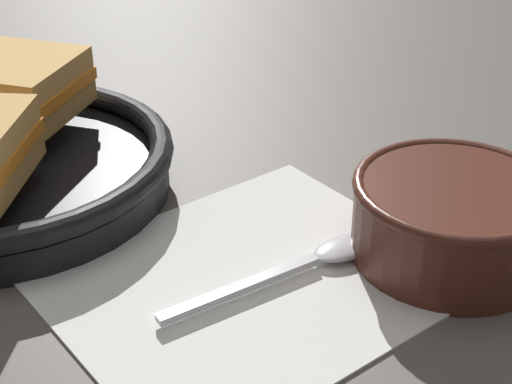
{
  "coord_description": "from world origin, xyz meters",
  "views": [
    {
      "loc": [
        -0.31,
        -0.34,
        0.31
      ],
      "look_at": [
        -0.01,
        0.03,
        0.03
      ],
      "focal_mm": 55.0,
      "sensor_mm": 36.0,
      "label": 1
    }
  ],
  "objects_px": {
    "skillet": "(1,169)",
    "sandwich_near_right": "(19,87)",
    "soup_bowl": "(453,215)",
    "spoon": "(320,257)"
  },
  "relations": [
    {
      "from": "soup_bowl",
      "to": "sandwich_near_right",
      "type": "relative_size",
      "value": 1.05
    },
    {
      "from": "skillet",
      "to": "sandwich_near_right",
      "type": "bearing_deg",
      "value": 44.68
    },
    {
      "from": "soup_bowl",
      "to": "sandwich_near_right",
      "type": "height_order",
      "value": "sandwich_near_right"
    },
    {
      "from": "skillet",
      "to": "sandwich_near_right",
      "type": "xyz_separation_m",
      "value": [
        0.04,
        0.04,
        0.04
      ]
    },
    {
      "from": "soup_bowl",
      "to": "spoon",
      "type": "xyz_separation_m",
      "value": [
        -0.08,
        0.05,
        -0.03
      ]
    },
    {
      "from": "soup_bowl",
      "to": "skillet",
      "type": "distance_m",
      "value": 0.34
    },
    {
      "from": "skillet",
      "to": "sandwich_near_right",
      "type": "relative_size",
      "value": 2.06
    },
    {
      "from": "soup_bowl",
      "to": "skillet",
      "type": "height_order",
      "value": "soup_bowl"
    },
    {
      "from": "spoon",
      "to": "sandwich_near_right",
      "type": "height_order",
      "value": "sandwich_near_right"
    },
    {
      "from": "spoon",
      "to": "skillet",
      "type": "relative_size",
      "value": 0.65
    }
  ]
}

